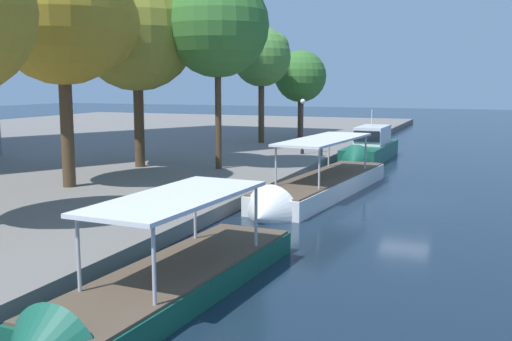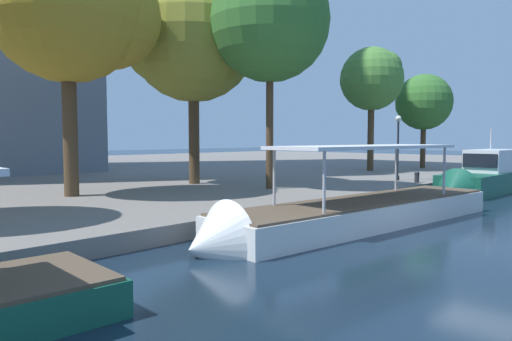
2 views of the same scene
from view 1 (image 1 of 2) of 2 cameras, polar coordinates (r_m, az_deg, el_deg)
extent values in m
plane|color=#142333|center=(31.91, 13.87, -2.88)|extent=(220.00, 220.00, 0.00)
cube|color=#14513D|center=(18.19, -7.24, -10.85)|extent=(10.71, 3.43, 1.16)
cube|color=brown|center=(17.99, -7.27, -8.98)|extent=(10.49, 3.28, 0.08)
cylinder|color=#B2B2B7|center=(14.77, -9.57, -8.78)|extent=(0.10, 0.10, 1.96)
cylinder|color=#B2B2B7|center=(16.12, -16.35, -7.54)|extent=(0.10, 0.10, 1.96)
cylinder|color=#B2B2B7|center=(19.68, 0.00, -4.32)|extent=(0.10, 0.10, 1.96)
cylinder|color=#B2B2B7|center=(20.71, -5.76, -3.72)|extent=(0.10, 0.10, 1.96)
cube|color=silver|center=(17.49, -7.40, -2.52)|extent=(6.69, 2.98, 0.12)
cube|color=silver|center=(33.20, 6.41, -1.77)|extent=(13.92, 4.14, 1.27)
cone|color=silver|center=(26.56, 0.81, -4.29)|extent=(1.64, 2.69, 2.57)
cube|color=brown|center=(33.08, 6.43, -0.62)|extent=(13.64, 3.97, 0.08)
cylinder|color=#B2B2B7|center=(29.04, 5.96, 0.16)|extent=(0.10, 0.10, 1.95)
cylinder|color=#B2B2B7|center=(29.93, 1.87, 0.45)|extent=(0.10, 0.10, 1.95)
cylinder|color=#B2B2B7|center=(36.13, 10.26, 1.69)|extent=(0.10, 0.10, 1.95)
cylinder|color=#B2B2B7|center=(36.85, 6.85, 1.89)|extent=(0.10, 0.10, 1.95)
cube|color=silver|center=(32.83, 6.49, 2.93)|extent=(8.71, 3.42, 0.12)
cube|color=#14513D|center=(47.88, 10.68, 1.48)|extent=(9.92, 2.78, 1.58)
cone|color=#14513D|center=(42.71, 9.20, 0.69)|extent=(1.24, 2.51, 2.49)
cube|color=white|center=(48.46, 10.90, 3.31)|extent=(4.48, 2.17, 1.38)
cube|color=black|center=(46.76, 10.48, 3.22)|extent=(1.22, 1.98, 0.83)
cylinder|color=silver|center=(47.87, 10.83, 4.87)|extent=(0.08, 0.08, 1.33)
cylinder|color=#2D2D33|center=(45.16, 6.10, 1.69)|extent=(0.28, 0.28, 0.50)
sphere|color=#2D2D33|center=(45.12, 6.10, 2.11)|extent=(0.31, 0.31, 0.31)
cylinder|color=black|center=(46.11, 4.39, 3.92)|extent=(0.12, 0.12, 3.80)
sphere|color=white|center=(46.00, 4.42, 6.49)|extent=(0.37, 0.37, 0.37)
cylinder|color=black|center=(46.28, 4.37, 1.75)|extent=(0.26, 0.26, 0.30)
cylinder|color=#4C3823|center=(32.97, -17.34, 3.85)|extent=(0.67, 0.67, 6.18)
sphere|color=olive|center=(33.06, -17.79, 13.94)|extent=(7.26, 7.26, 7.26)
sphere|color=olive|center=(34.14, -15.10, 13.20)|extent=(4.99, 4.99, 4.99)
cylinder|color=#4C3823|center=(39.77, -10.93, 4.52)|extent=(0.64, 0.64, 5.80)
sphere|color=olive|center=(39.81, -11.17, 12.82)|extent=(7.64, 7.64, 7.64)
sphere|color=olive|center=(40.18, -13.56, 14.38)|extent=(3.52, 3.52, 3.52)
sphere|color=olive|center=(39.00, -13.67, 11.94)|extent=(4.26, 4.26, 4.26)
cylinder|color=#4C3823|center=(60.00, 4.16, 5.08)|extent=(0.47, 0.47, 4.08)
sphere|color=#38702D|center=(59.90, 4.20, 8.83)|extent=(5.01, 5.01, 5.01)
sphere|color=#38702D|center=(59.60, 4.22, 8.47)|extent=(2.89, 2.89, 2.89)
sphere|color=#38702D|center=(59.78, 2.90, 8.50)|extent=(2.29, 2.29, 2.29)
cylinder|color=#4C3823|center=(54.50, 0.50, 5.60)|extent=(0.53, 0.53, 5.65)
sphere|color=#4C8438|center=(54.48, 0.51, 10.62)|extent=(5.20, 5.20, 5.20)
sphere|color=#4C8438|center=(53.89, -0.92, 10.47)|extent=(2.38, 2.38, 2.38)
sphere|color=#4C8438|center=(54.37, 1.74, 11.52)|extent=(2.61, 2.61, 2.61)
cylinder|color=#4C3823|center=(38.20, -3.56, 5.02)|extent=(0.40, 0.40, 6.49)
sphere|color=#38702D|center=(38.29, -3.64, 13.47)|extent=(6.38, 6.38, 6.38)
sphere|color=#38702D|center=(37.54, -3.76, 15.02)|extent=(4.04, 4.04, 4.04)
sphere|color=#38702D|center=(39.04, -4.90, 14.37)|extent=(3.66, 3.66, 3.66)
camera|label=2|loc=(15.82, 24.86, -2.41)|focal=33.38mm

